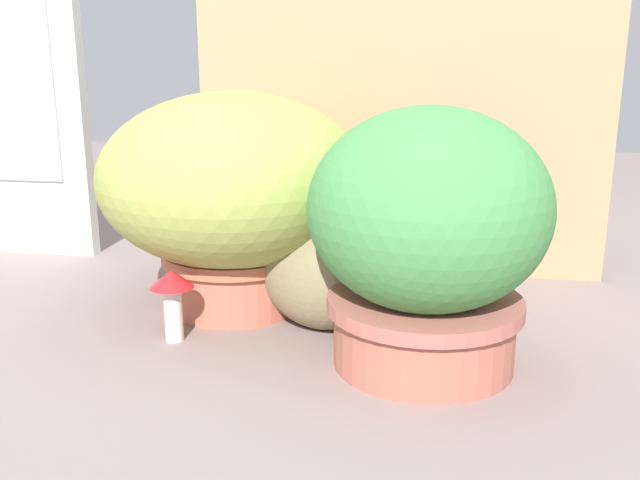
% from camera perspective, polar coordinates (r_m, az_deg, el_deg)
% --- Properties ---
extents(ground_plane, '(6.00, 6.00, 0.00)m').
position_cam_1_polar(ground_plane, '(1.28, -0.76, -8.61)').
color(ground_plane, gray).
extents(cardboard_backdrop, '(0.97, 0.03, 0.80)m').
position_cam_1_polar(cardboard_backdrop, '(1.66, 6.67, 10.95)').
color(cardboard_backdrop, tan).
rests_on(cardboard_backdrop, ground).
extents(window_panel_white, '(0.37, 0.05, 0.87)m').
position_cam_1_polar(window_panel_white, '(1.98, -23.86, 11.53)').
color(window_panel_white, white).
rests_on(window_panel_white, ground).
extents(grass_planter, '(0.54, 0.54, 0.45)m').
position_cam_1_polar(grass_planter, '(1.42, -7.23, 4.22)').
color(grass_planter, '#BB6650').
rests_on(grass_planter, ground).
extents(leafy_planter, '(0.40, 0.40, 0.44)m').
position_cam_1_polar(leafy_planter, '(1.14, 8.90, 0.48)').
color(leafy_planter, '#AF604F').
rests_on(leafy_planter, ground).
extents(cat, '(0.35, 0.28, 0.32)m').
position_cam_1_polar(cat, '(1.31, 0.69, -2.40)').
color(cat, '#847857').
rests_on(cat, ground).
extents(mushroom_ornament_red, '(0.08, 0.08, 0.14)m').
position_cam_1_polar(mushroom_ornament_red, '(1.29, -12.17, -4.17)').
color(mushroom_ornament_red, silver).
rests_on(mushroom_ornament_red, ground).
extents(mushroom_ornament_pink, '(0.09, 0.09, 0.14)m').
position_cam_1_polar(mushroom_ornament_pink, '(1.39, -8.80, -2.70)').
color(mushroom_ornament_pink, silver).
rests_on(mushroom_ornament_pink, ground).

